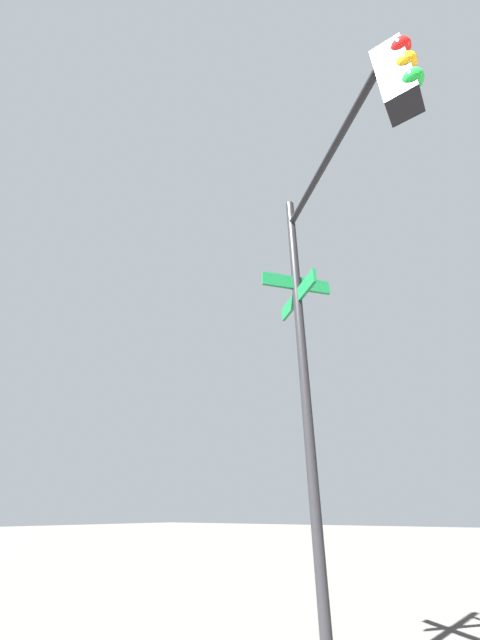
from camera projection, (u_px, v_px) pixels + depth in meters
name	position (u px, v px, depth m)	size (l,w,h in m)	color
traffic_signal_near	(337.00, 248.00, 4.10)	(2.18, 2.50, 5.85)	black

